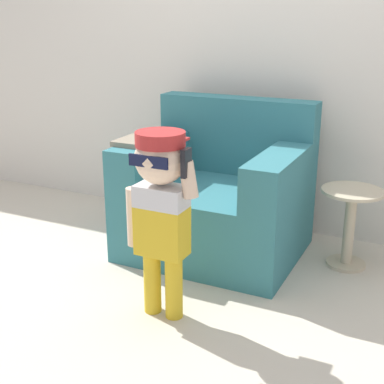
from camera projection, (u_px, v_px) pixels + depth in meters
name	position (u px, v px, depth m)	size (l,w,h in m)	color
ground_plane	(228.00, 252.00, 3.41)	(10.00, 10.00, 0.00)	beige
wall_back	(266.00, 37.00, 3.49)	(10.00, 0.05, 2.60)	silver
armchair	(218.00, 198.00, 3.36)	(1.07, 0.87, 0.94)	teal
person_child	(161.00, 197.00, 2.52)	(0.38, 0.29, 0.94)	gold
side_table	(350.00, 220.00, 3.15)	(0.36, 0.36, 0.48)	beige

